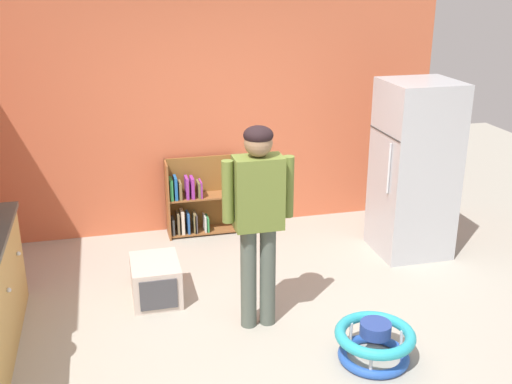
% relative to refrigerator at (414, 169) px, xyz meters
% --- Properties ---
extents(ground_plane, '(12.00, 12.00, 0.00)m').
position_rel_refrigerator_xyz_m(ground_plane, '(-1.88, -1.15, -0.89)').
color(ground_plane, '#A6A092').
rests_on(ground_plane, ground).
extents(back_wall, '(5.20, 0.06, 2.70)m').
position_rel_refrigerator_xyz_m(back_wall, '(-1.88, 1.18, 0.46)').
color(back_wall, '#CE6441').
rests_on(back_wall, ground).
extents(refrigerator, '(0.73, 0.68, 1.78)m').
position_rel_refrigerator_xyz_m(refrigerator, '(0.00, 0.00, 0.00)').
color(refrigerator, '#B7BABF').
rests_on(refrigerator, ground).
extents(bookshelf, '(0.80, 0.28, 0.85)m').
position_rel_refrigerator_xyz_m(bookshelf, '(-2.06, 0.99, -0.52)').
color(bookshelf, brown).
rests_on(bookshelf, ground).
extents(standing_person, '(0.57, 0.23, 1.69)m').
position_rel_refrigerator_xyz_m(standing_person, '(-1.87, -1.01, 0.14)').
color(standing_person, '#4E574D').
rests_on(standing_person, ground).
extents(baby_walker, '(0.60, 0.60, 0.32)m').
position_rel_refrigerator_xyz_m(baby_walker, '(-1.15, -1.72, -0.73)').
color(baby_walker, '#2653B2').
rests_on(baby_walker, ground).
extents(pet_carrier, '(0.42, 0.55, 0.36)m').
position_rel_refrigerator_xyz_m(pet_carrier, '(-2.66, -0.39, -0.71)').
color(pet_carrier, beige).
rests_on(pet_carrier, ground).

